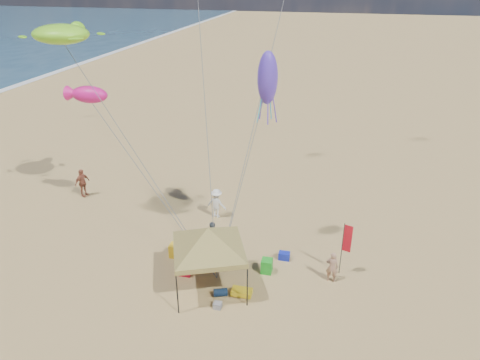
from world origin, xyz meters
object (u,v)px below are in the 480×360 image
at_px(chair_yellow, 175,250).
at_px(beach_cart, 242,292).
at_px(person_near_a, 332,267).
at_px(person_near_b, 213,236).
at_px(person_near_c, 217,203).
at_px(cooler_red, 185,271).
at_px(chair_green, 267,266).
at_px(canopy_tent, 208,230).
at_px(cooler_blue, 284,256).
at_px(feather_flag, 346,241).
at_px(person_far_a, 82,183).

bearing_deg(chair_yellow, beach_cart, -28.01).
xyz_separation_m(person_near_a, person_near_b, (-6.00, 1.17, 0.02)).
bearing_deg(person_near_c, person_near_b, 115.00).
height_order(cooler_red, person_near_a, person_near_a).
height_order(cooler_red, chair_green, chair_green).
bearing_deg(person_near_a, cooler_red, 11.77).
xyz_separation_m(canopy_tent, cooler_blue, (2.95, 2.91, -2.83)).
distance_m(feather_flag, chair_green, 3.87).
height_order(feather_flag, chair_green, feather_flag).
xyz_separation_m(chair_yellow, person_near_c, (0.93, 4.25, 0.53)).
distance_m(cooler_red, person_near_c, 5.58).
xyz_separation_m(cooler_red, beach_cart, (2.93, -0.81, 0.01)).
bearing_deg(canopy_tent, feather_flag, 22.30).
distance_m(canopy_tent, chair_green, 3.91).
distance_m(cooler_red, chair_green, 3.85).
bearing_deg(beach_cart, person_near_c, 115.36).
relative_size(chair_yellow, beach_cart, 0.78).
relative_size(cooler_red, person_near_b, 0.34).
distance_m(canopy_tent, beach_cart, 3.22).
height_order(cooler_blue, person_near_b, person_near_b).
xyz_separation_m(cooler_blue, beach_cart, (-1.41, -3.14, 0.01)).
distance_m(canopy_tent, person_near_c, 6.64).
xyz_separation_m(person_near_a, person_near_c, (-6.76, 4.35, 0.11)).
xyz_separation_m(chair_green, beach_cart, (-0.75, -1.91, -0.15)).
relative_size(feather_flag, person_far_a, 1.50).
xyz_separation_m(canopy_tent, person_near_a, (5.30, 1.76, -2.25)).
bearing_deg(feather_flag, cooler_red, -165.95).
height_order(chair_green, person_far_a, person_far_a).
relative_size(cooler_red, person_far_a, 0.30).
xyz_separation_m(person_near_a, person_far_a, (-15.69, 4.89, 0.14)).
bearing_deg(canopy_tent, beach_cart, -8.44).
distance_m(feather_flag, beach_cart, 5.25).
bearing_deg(beach_cart, cooler_blue, 65.88).
bearing_deg(feather_flag, canopy_tent, -157.70).
relative_size(cooler_red, cooler_blue, 1.00).
xyz_separation_m(chair_green, person_near_c, (-3.76, 4.43, 0.53)).
bearing_deg(chair_yellow, chair_green, -2.17).
distance_m(cooler_blue, beach_cart, 3.44).
xyz_separation_m(feather_flag, beach_cart, (-4.25, -2.61, -1.64)).
height_order(canopy_tent, chair_yellow, canopy_tent).
relative_size(feather_flag, cooler_red, 5.07).
bearing_deg(person_near_b, feather_flag, -55.94).
distance_m(canopy_tent, person_near_b, 3.75).
height_order(person_near_b, person_far_a, person_far_a).
height_order(chair_yellow, person_near_c, person_near_c).
xyz_separation_m(chair_green, person_near_b, (-3.00, 1.25, 0.44)).
bearing_deg(person_far_a, chair_green, -93.44).
distance_m(cooler_red, beach_cart, 3.04).
bearing_deg(canopy_tent, cooler_blue, 44.65).
relative_size(cooler_red, chair_yellow, 0.77).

